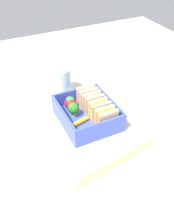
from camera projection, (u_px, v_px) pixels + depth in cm
name	position (u px, v px, depth cm)	size (l,w,h in cm)	color
ground_plane	(87.00, 123.00, 63.19)	(120.00, 120.00, 2.00)	beige
bento_tray	(87.00, 119.00, 62.19)	(15.05, 12.93, 1.20)	blue
bento_rim	(87.00, 111.00, 60.62)	(15.05, 12.93, 3.81)	blue
sandwich_left	(87.00, 96.00, 64.63)	(2.77, 5.01, 4.85)	beige
sandwich_center_left	(93.00, 103.00, 62.31)	(2.77, 5.01, 4.85)	#D5BC80
sandwich_center	(99.00, 110.00, 59.98)	(2.77, 5.01, 4.85)	#D8B781
sandwich_center_right	(106.00, 118.00, 57.66)	(2.77, 5.01, 4.85)	#E4BF85
strawberry_far_left	(70.00, 103.00, 63.55)	(3.05, 3.05, 3.65)	red
broccoli_floret	(73.00, 109.00, 60.50)	(2.81, 2.81, 3.90)	#88CC72
carrot_stick_far_left	(80.00, 122.00, 59.48)	(1.10, 1.10, 4.62)	orange
carrot_stick_left	(87.00, 131.00, 56.77)	(1.36, 1.36, 4.57)	orange
chopstick_pair	(118.00, 161.00, 51.89)	(4.88, 21.05, 0.70)	tan
drinking_glass	(62.00, 81.00, 69.45)	(5.00, 5.00, 8.08)	silver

